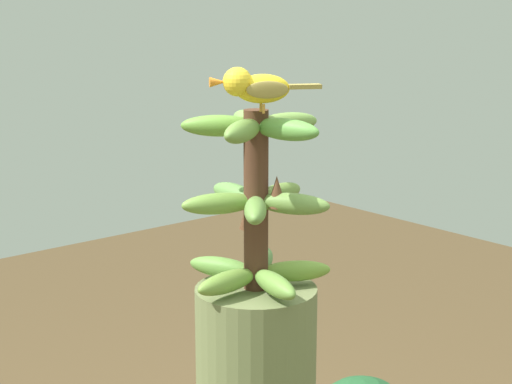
% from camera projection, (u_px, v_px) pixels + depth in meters
% --- Properties ---
extents(banana_bunch, '(0.29, 0.29, 0.34)m').
position_uv_depth(banana_bunch, '(256.00, 201.00, 1.55)').
color(banana_bunch, '#4C2D1E').
rests_on(banana_bunch, banana_tree).
extents(perched_bird, '(0.18, 0.12, 0.08)m').
position_uv_depth(perched_bird, '(254.00, 86.00, 1.46)').
color(perched_bird, '#C68933').
rests_on(perched_bird, banana_bunch).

